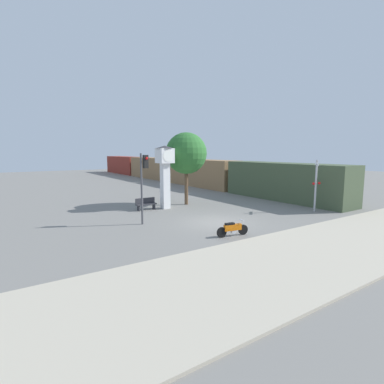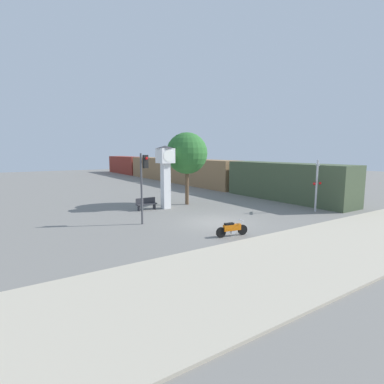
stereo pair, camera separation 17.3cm
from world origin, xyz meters
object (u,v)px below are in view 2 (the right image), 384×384
object	(u,v)px
motorcycle	(232,229)
street_tree	(187,153)
traffic_light	(144,176)
bench	(146,204)
clock_tower	(165,167)
freight_train	(176,170)
railroad_crossing_signal	(317,184)

from	to	relation	value
motorcycle	street_tree	world-z (taller)	street_tree
traffic_light	bench	bearing A→B (deg)	63.75
clock_tower	freight_train	size ratio (longest dim) A/B	0.09
railroad_crossing_signal	street_tree	world-z (taller)	street_tree
bench	motorcycle	bearing A→B (deg)	-85.37
traffic_light	street_tree	size ratio (longest dim) A/B	0.72
motorcycle	traffic_light	world-z (taller)	traffic_light
railroad_crossing_signal	bench	world-z (taller)	railroad_crossing_signal
motorcycle	clock_tower	xyz separation A→B (m)	(0.81, 8.81, 2.85)
street_tree	traffic_light	bearing A→B (deg)	-143.54
railroad_crossing_signal	motorcycle	bearing A→B (deg)	-170.60
clock_tower	railroad_crossing_signal	xyz separation A→B (m)	(8.75, -7.23, -1.16)
motorcycle	bench	xyz separation A→B (m)	(-0.74, 9.09, 0.09)
traffic_light	railroad_crossing_signal	bearing A→B (deg)	-15.79
railroad_crossing_signal	bench	bearing A→B (deg)	143.87
motorcycle	clock_tower	bearing A→B (deg)	94.58
clock_tower	street_tree	distance (m)	2.63
clock_tower	bench	size ratio (longest dim) A/B	3.06
street_tree	bench	xyz separation A→B (m)	(-3.88, -0.30, -3.79)
railroad_crossing_signal	clock_tower	bearing A→B (deg)	140.43
freight_train	bench	world-z (taller)	freight_train
traffic_light	freight_train	bearing A→B (deg)	55.32
motorcycle	traffic_light	distance (m)	6.30
motorcycle	railroad_crossing_signal	world-z (taller)	railroad_crossing_signal
motorcycle	street_tree	bearing A→B (deg)	81.28
street_tree	bench	size ratio (longest dim) A/B	3.76
bench	clock_tower	bearing A→B (deg)	-10.37
motorcycle	freight_train	bearing A→B (deg)	75.28
clock_tower	traffic_light	world-z (taller)	clock_tower
railroad_crossing_signal	bench	distance (m)	12.84
street_tree	bench	distance (m)	5.44
railroad_crossing_signal	street_tree	xyz separation A→B (m)	(-6.40, 7.81, 2.19)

